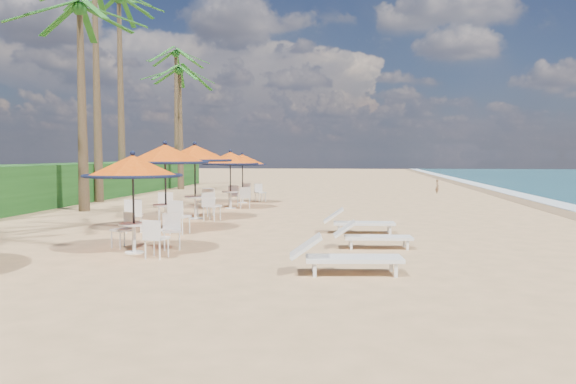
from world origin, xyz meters
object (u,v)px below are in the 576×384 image
object	(u,v)px
station_0	(136,178)
lounger_far	(357,221)
station_4	(244,164)
lounger_mid	(370,235)
lounger_near	(342,256)
station_3	(230,165)
station_2	(195,162)
station_1	(164,162)

from	to	relation	value
station_0	lounger_far	distance (m)	6.40
station_4	lounger_mid	size ratio (longest dim) A/B	1.25
station_0	lounger_far	xyz separation A→B (m)	(4.94, 3.83, -1.35)
station_0	lounger_near	xyz separation A→B (m)	(4.68, -1.75, -1.34)
station_3	lounger_near	distance (m)	13.47
lounger_far	station_2	bearing A→B (deg)	149.54
station_0	lounger_mid	world-z (taller)	station_0
lounger_near	station_4	bearing A→B (deg)	101.58
station_2	lounger_mid	xyz separation A→B (m)	(5.89, -5.51, -1.65)
station_1	lounger_mid	xyz separation A→B (m)	(5.88, -2.40, -1.70)
station_1	lounger_mid	size ratio (longest dim) A/B	1.39
station_4	lounger_far	xyz separation A→B (m)	(5.24, -9.72, -1.45)
station_0	lounger_far	world-z (taller)	station_0
station_4	lounger_mid	world-z (taller)	station_4
station_1	station_4	distance (m)	9.91
station_4	lounger_near	distance (m)	16.15
lounger_mid	station_4	bearing A→B (deg)	109.47
station_2	lounger_far	distance (m)	6.49
station_0	station_4	xyz separation A→B (m)	(-0.30, 13.55, 0.10)
station_4	lounger_mid	distance (m)	13.58
station_2	lounger_far	xyz separation A→B (m)	(5.57, -2.92, -1.62)
station_1	lounger_far	size ratio (longest dim) A/B	1.29
station_4	lounger_far	distance (m)	11.14
station_4	station_1	bearing A→B (deg)	-91.88
station_2	lounger_near	xyz separation A→B (m)	(5.31, -8.50, -1.61)
station_0	station_1	xyz separation A→B (m)	(-0.62, 3.65, 0.32)
station_0	lounger_far	bearing A→B (deg)	37.79
station_3	lounger_far	xyz separation A→B (m)	(5.22, -6.86, -1.45)
lounger_mid	lounger_far	bearing A→B (deg)	92.24
station_3	lounger_far	bearing A→B (deg)	-52.73
lounger_mid	lounger_far	size ratio (longest dim) A/B	0.93
station_1	station_4	size ratio (longest dim) A/B	1.12
station_0	station_1	bearing A→B (deg)	99.66
station_3	station_1	bearing A→B (deg)	-92.74
station_1	lounger_mid	world-z (taller)	station_1
station_0	lounger_near	size ratio (longest dim) A/B	1.08
station_0	station_2	distance (m)	6.79
station_2	station_3	world-z (taller)	station_2
station_0	station_2	bearing A→B (deg)	95.31
station_1	station_3	distance (m)	7.06
station_4	lounger_far	bearing A→B (deg)	-61.70
station_3	station_4	size ratio (longest dim) A/B	1.04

